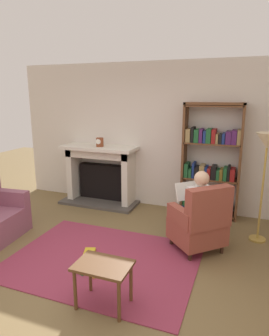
{
  "coord_description": "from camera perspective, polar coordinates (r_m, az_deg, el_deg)",
  "views": [
    {
      "loc": [
        1.64,
        -2.86,
        2.11
      ],
      "look_at": [
        0.1,
        1.2,
        1.05
      ],
      "focal_mm": 32.13,
      "sensor_mm": 36.0,
      "label": 1
    }
  ],
  "objects": [
    {
      "name": "fireplace",
      "position": [
        6.0,
        -6.33,
        -0.92
      ],
      "size": [
        1.51,
        0.64,
        1.15
      ],
      "color": "#4C4742",
      "rests_on": "ground"
    },
    {
      "name": "side_table",
      "position": [
        3.19,
        -5.97,
        -18.84
      ],
      "size": [
        0.56,
        0.39,
        0.47
      ],
      "color": "brown",
      "rests_on": "ground"
    },
    {
      "name": "bookshelf",
      "position": [
        5.35,
        14.22,
        0.72
      ],
      "size": [
        0.98,
        0.32,
        1.99
      ],
      "color": "brown",
      "rests_on": "ground"
    },
    {
      "name": "seated_reader",
      "position": [
        4.25,
        11.55,
        -7.07
      ],
      "size": [
        0.58,
        0.58,
        1.14
      ],
      "rotation": [
        0.0,
        0.0,
        3.91
      ],
      "color": "white",
      "rests_on": "ground"
    },
    {
      "name": "floor_lamp",
      "position": [
        4.56,
        23.75,
        3.05
      ],
      "size": [
        0.32,
        0.32,
        1.6
      ],
      "color": "#B7933F",
      "rests_on": "ground"
    },
    {
      "name": "armchair_reading",
      "position": [
        4.24,
        12.33,
        -10.06
      ],
      "size": [
        0.89,
        0.89,
        0.97
      ],
      "rotation": [
        0.0,
        0.0,
        3.91
      ],
      "color": "#331E14",
      "rests_on": "ground"
    },
    {
      "name": "scattered_books",
      "position": [
        3.99,
        -8.03,
        -17.87
      ],
      "size": [
        0.67,
        0.61,
        0.04
      ],
      "color": "gold",
      "rests_on": "area_rug"
    },
    {
      "name": "back_wall",
      "position": [
        5.7,
        3.89,
        6.03
      ],
      "size": [
        5.6,
        0.1,
        2.7
      ],
      "primitive_type": "cube",
      "color": "silver",
      "rests_on": "ground"
    },
    {
      "name": "ground",
      "position": [
        3.91,
        -8.07,
        -19.07
      ],
      "size": [
        14.0,
        14.0,
        0.0
      ],
      "primitive_type": "plane",
      "color": "brown"
    },
    {
      "name": "area_rug",
      "position": [
        4.13,
        -5.99,
        -16.96
      ],
      "size": [
        2.4,
        1.8,
        0.01
      ],
      "primitive_type": "cube",
      "color": "#903149",
      "rests_on": "ground"
    },
    {
      "name": "mantel_clock",
      "position": [
        5.76,
        -6.6,
        4.89
      ],
      "size": [
        0.14,
        0.14,
        0.17
      ],
      "color": "brown",
      "rests_on": "fireplace"
    }
  ]
}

